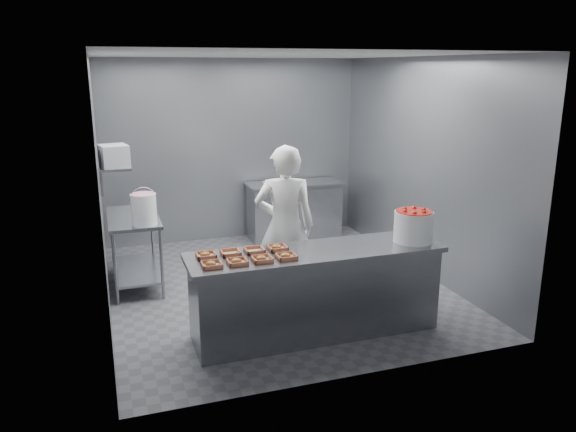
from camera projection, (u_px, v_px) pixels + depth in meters
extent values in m
plane|color=#4C4C51|center=(276.00, 286.00, 7.06)|extent=(4.50, 4.50, 0.00)
plane|color=white|center=(275.00, 55.00, 6.34)|extent=(4.50, 4.50, 0.00)
cube|color=slate|center=(232.00, 151.00, 8.76)|extent=(4.00, 0.04, 2.80)
cube|color=slate|center=(100.00, 188.00, 6.08)|extent=(0.04, 4.50, 2.80)
cube|color=slate|center=(422.00, 167.00, 7.32)|extent=(0.04, 4.50, 2.80)
cube|color=slate|center=(316.00, 252.00, 5.60)|extent=(2.60, 0.70, 0.05)
cube|color=slate|center=(316.00, 294.00, 5.72)|extent=(2.50, 0.64, 0.85)
cube|color=slate|center=(133.00, 218.00, 6.87)|extent=(0.60, 1.20, 0.04)
cube|color=slate|center=(137.00, 270.00, 7.05)|extent=(0.56, 1.15, 0.03)
cylinder|color=slate|center=(115.00, 269.00, 6.39)|extent=(0.04, 0.04, 0.88)
cylinder|color=slate|center=(162.00, 264.00, 6.56)|extent=(0.04, 0.04, 0.88)
cylinder|color=slate|center=(112.00, 241.00, 7.42)|extent=(0.04, 0.04, 0.88)
cylinder|color=slate|center=(152.00, 237.00, 7.58)|extent=(0.04, 0.04, 0.88)
cube|color=slate|center=(294.00, 184.00, 8.85)|extent=(1.50, 0.60, 0.05)
cube|color=slate|center=(294.00, 212.00, 8.97)|extent=(1.44, 0.55, 0.85)
cube|color=slate|center=(114.00, 164.00, 6.65)|extent=(0.35, 0.90, 0.03)
cube|color=tan|center=(212.00, 265.00, 5.13)|extent=(0.18, 0.18, 0.04)
cube|color=white|center=(216.00, 265.00, 5.16)|extent=(0.10, 0.06, 0.00)
ellipsoid|color=#BE812F|center=(211.00, 264.00, 5.12)|extent=(0.10, 0.10, 0.05)
cube|color=tan|center=(237.00, 262.00, 5.20)|extent=(0.18, 0.18, 0.04)
cube|color=white|center=(242.00, 262.00, 5.23)|extent=(0.10, 0.06, 0.00)
ellipsoid|color=#BE812F|center=(236.00, 261.00, 5.20)|extent=(0.10, 0.10, 0.05)
cube|color=tan|center=(262.00, 259.00, 5.28)|extent=(0.18, 0.18, 0.04)
cube|color=white|center=(266.00, 259.00, 5.31)|extent=(0.10, 0.06, 0.00)
ellipsoid|color=#BE812F|center=(261.00, 258.00, 5.27)|extent=(0.10, 0.10, 0.05)
cube|color=tan|center=(286.00, 256.00, 5.35)|extent=(0.18, 0.18, 0.04)
cube|color=white|center=(290.00, 256.00, 5.38)|extent=(0.10, 0.06, 0.00)
ellipsoid|color=#BE812F|center=(285.00, 255.00, 5.34)|extent=(0.10, 0.10, 0.05)
cube|color=tan|center=(206.00, 255.00, 5.38)|extent=(0.18, 0.18, 0.04)
cube|color=white|center=(210.00, 255.00, 5.41)|extent=(0.10, 0.06, 0.00)
ellipsoid|color=#BE812F|center=(205.00, 254.00, 5.38)|extent=(0.10, 0.10, 0.05)
cube|color=tan|center=(231.00, 253.00, 5.46)|extent=(0.18, 0.18, 0.04)
cube|color=white|center=(235.00, 253.00, 5.49)|extent=(0.10, 0.06, 0.00)
cube|color=tan|center=(254.00, 250.00, 5.53)|extent=(0.18, 0.18, 0.04)
cube|color=white|center=(258.00, 250.00, 5.56)|extent=(0.10, 0.06, 0.00)
cube|color=tan|center=(277.00, 248.00, 5.60)|extent=(0.18, 0.18, 0.04)
cube|color=white|center=(281.00, 248.00, 5.63)|extent=(0.10, 0.06, 0.00)
ellipsoid|color=#BE812F|center=(277.00, 247.00, 5.60)|extent=(0.10, 0.10, 0.05)
imported|color=white|center=(285.00, 226.00, 6.33)|extent=(0.77, 0.60, 1.85)
cylinder|color=white|center=(413.00, 227.00, 5.83)|extent=(0.40, 0.40, 0.32)
cylinder|color=red|center=(414.00, 213.00, 5.79)|extent=(0.38, 0.38, 0.04)
cylinder|color=white|center=(144.00, 209.00, 6.45)|extent=(0.29, 0.29, 0.37)
cylinder|color=pink|center=(143.00, 194.00, 6.41)|extent=(0.27, 0.27, 0.02)
torus|color=slate|center=(143.00, 200.00, 6.42)|extent=(0.30, 0.01, 0.30)
cylinder|color=white|center=(145.00, 217.00, 6.78)|extent=(0.35, 0.35, 0.02)
cube|color=#CCB28C|center=(140.00, 208.00, 7.23)|extent=(0.17, 0.16, 0.02)
cube|color=gray|center=(114.00, 156.00, 6.37)|extent=(0.34, 0.38, 0.25)
cube|color=silver|center=(273.00, 183.00, 8.74)|extent=(0.31, 0.23, 0.04)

